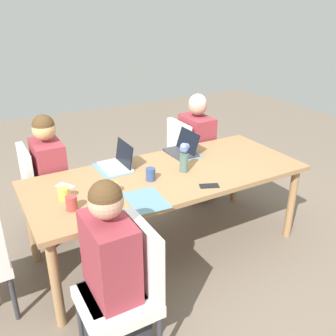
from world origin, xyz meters
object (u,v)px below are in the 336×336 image
(coffee_mug_near_right, at_px, (151,174))
(phone_silver, at_px, (65,186))
(person_far_left_near, at_px, (112,280))
(phone_black, at_px, (209,186))
(coffee_mug_near_left, at_px, (113,189))
(chair_far_left_near, at_px, (127,286))
(laptop_near_left_mid, at_px, (118,163))
(coffee_mug_centre_right, at_px, (72,203))
(coffee_mug_centre_left, at_px, (64,193))
(chair_near_left_far, at_px, (188,155))
(chair_near_left_mid, at_px, (43,187))
(person_near_left_far, at_px, (196,154))
(person_near_left_mid, at_px, (52,185))
(dining_table, at_px, (168,181))
(flower_vase, at_px, (184,154))
(laptop_near_left_far, at_px, (183,149))

(coffee_mug_near_right, distance_m, phone_silver, 0.67)
(person_far_left_near, xyz_separation_m, phone_black, (-0.98, -0.38, 0.23))
(coffee_mug_near_left, bearing_deg, phone_black, 160.15)
(phone_black, bearing_deg, coffee_mug_near_right, 159.80)
(chair_far_left_near, bearing_deg, laptop_near_left_mid, -110.56)
(coffee_mug_near_left, xyz_separation_m, coffee_mug_centre_right, (0.33, 0.08, 0.01))
(coffee_mug_near_left, xyz_separation_m, coffee_mug_centre_left, (0.34, -0.10, -0.00))
(chair_near_left_far, bearing_deg, chair_near_left_mid, 0.01)
(coffee_mug_centre_right, bearing_deg, chair_far_left_near, 101.71)
(person_near_left_far, bearing_deg, person_near_left_mid, 0.01)
(person_far_left_near, height_order, phone_black, person_far_left_near)
(person_near_left_far, bearing_deg, chair_near_left_far, -38.76)
(person_near_left_far, xyz_separation_m, phone_silver, (1.58, 0.53, 0.23))
(dining_table, height_order, chair_near_left_mid, chair_near_left_mid)
(phone_silver, bearing_deg, dining_table, 47.57)
(person_far_left_near, xyz_separation_m, flower_vase, (-0.96, -0.72, 0.38))
(phone_black, distance_m, phone_silver, 1.12)
(dining_table, relative_size, phone_silver, 15.56)
(person_near_left_far, xyz_separation_m, coffee_mug_near_right, (0.95, 0.76, 0.27))
(coffee_mug_near_left, bearing_deg, dining_table, -168.22)
(person_far_left_near, distance_m, laptop_near_left_far, 1.61)
(chair_near_left_mid, bearing_deg, flower_vase, 142.07)
(chair_near_left_far, height_order, coffee_mug_centre_right, chair_near_left_far)
(laptop_near_left_mid, distance_m, coffee_mug_centre_left, 0.65)
(person_near_left_mid, distance_m, coffee_mug_centre_left, 0.78)
(chair_near_left_mid, distance_m, laptop_near_left_mid, 0.79)
(dining_table, xyz_separation_m, laptop_near_left_far, (-0.35, -0.33, 0.11))
(chair_far_left_near, height_order, coffee_mug_centre_right, chair_far_left_near)
(laptop_near_left_far, bearing_deg, coffee_mug_centre_right, 22.91)
(person_near_left_far, distance_m, coffee_mug_centre_right, 1.89)
(chair_near_left_far, bearing_deg, coffee_mug_near_left, 35.80)
(coffee_mug_centre_right, bearing_deg, chair_near_left_far, -148.33)
(dining_table, distance_m, coffee_mug_centre_right, 0.90)
(chair_far_left_near, bearing_deg, phone_black, -153.85)
(dining_table, height_order, flower_vase, flower_vase)
(chair_far_left_near, distance_m, phone_black, 1.04)
(dining_table, relative_size, person_near_left_mid, 1.95)
(dining_table, height_order, phone_silver, phone_silver)
(coffee_mug_near_right, xyz_separation_m, coffee_mug_centre_right, (0.69, 0.15, 0.00))
(laptop_near_left_mid, bearing_deg, person_far_left_near, 65.04)
(chair_near_left_far, distance_m, coffee_mug_centre_left, 1.78)
(dining_table, xyz_separation_m, chair_near_left_mid, (0.89, -0.78, -0.18))
(flower_vase, relative_size, phone_silver, 1.71)
(coffee_mug_near_left, relative_size, phone_black, 0.61)
(chair_near_left_far, height_order, coffee_mug_centre_left, chair_near_left_far)
(dining_table, bearing_deg, chair_near_left_mid, -40.97)
(flower_vase, relative_size, phone_black, 1.71)
(coffee_mug_centre_right, xyz_separation_m, phone_black, (-1.03, 0.18, -0.05))
(laptop_near_left_mid, bearing_deg, dining_table, 134.06)
(laptop_near_left_mid, bearing_deg, coffee_mug_near_right, 109.66)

